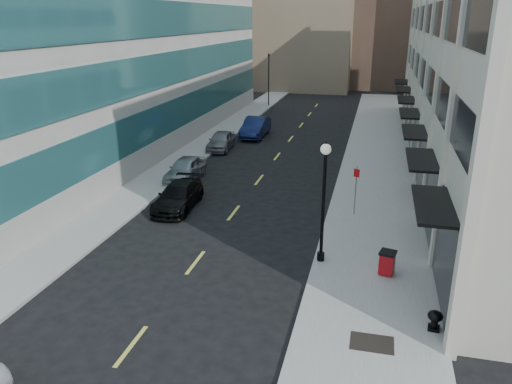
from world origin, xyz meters
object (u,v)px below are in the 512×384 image
at_px(car_black_pickup, 178,196).
at_px(urn_planter, 435,319).
at_px(car_blue_sedan, 255,127).
at_px(car_grey_sedan, 221,141).
at_px(car_silver_sedan, 185,169).
at_px(trash_bin, 387,262).
at_px(lamppost, 324,193).
at_px(sign_post, 356,184).
at_px(traffic_signal, 269,57).

bearing_deg(car_black_pickup, urn_planter, -37.83).
xyz_separation_m(car_blue_sedan, car_grey_sedan, (-1.60, -5.08, -0.12)).
height_order(car_silver_sedan, trash_bin, car_silver_sedan).
distance_m(car_black_pickup, lamppost, 10.08).
distance_m(car_grey_sedan, lamppost, 20.60).
bearing_deg(urn_planter, car_blue_sedan, 115.34).
xyz_separation_m(car_silver_sedan, urn_planter, (14.30, -13.84, -0.16)).
bearing_deg(car_grey_sedan, sign_post, -50.26).
height_order(car_black_pickup, car_blue_sedan, car_blue_sedan).
height_order(car_black_pickup, urn_planter, car_black_pickup).
bearing_deg(car_blue_sedan, sign_post, -60.88).
height_order(traffic_signal, car_grey_sedan, traffic_signal).
relative_size(car_blue_sedan, lamppost, 0.98).
relative_size(trash_bin, sign_post, 0.38).
bearing_deg(sign_post, car_grey_sedan, 155.18).
relative_size(car_silver_sedan, lamppost, 0.82).
bearing_deg(trash_bin, car_grey_sedan, 138.73).
bearing_deg(car_black_pickup, traffic_signal, 90.99).
relative_size(car_silver_sedan, urn_planter, 6.21).
xyz_separation_m(car_silver_sedan, sign_post, (11.10, -3.91, 1.12)).
bearing_deg(trash_bin, lamppost, -178.31).
bearing_deg(trash_bin, car_blue_sedan, 129.39).
bearing_deg(lamppost, trash_bin, -12.07).
height_order(car_silver_sedan, sign_post, sign_post).
relative_size(car_black_pickup, car_grey_sedan, 1.11).
distance_m(car_blue_sedan, urn_planter, 29.90).
bearing_deg(trash_bin, car_silver_sedan, 154.91).
xyz_separation_m(traffic_signal, lamppost, (10.80, -38.78, -2.46)).
bearing_deg(car_grey_sedan, traffic_signal, 88.64).
xyz_separation_m(trash_bin, sign_post, (-1.65, 6.36, 1.16)).
bearing_deg(sign_post, car_silver_sedan, -177.22).
relative_size(traffic_signal, car_blue_sedan, 1.35).
bearing_deg(traffic_signal, sign_post, -70.17).
distance_m(car_silver_sedan, urn_planter, 19.90).
bearing_deg(sign_post, traffic_signal, 131.99).
xyz_separation_m(car_black_pickup, car_silver_sedan, (-1.50, 4.90, 0.05)).
distance_m(car_black_pickup, sign_post, 9.72).
relative_size(car_silver_sedan, car_blue_sedan, 0.84).
relative_size(lamppost, sign_post, 1.97).
height_order(car_blue_sedan, lamppost, lamppost).
distance_m(lamppost, urn_planter, 6.56).
height_order(lamppost, urn_planter, lamppost).
height_order(car_grey_sedan, sign_post, sign_post).
relative_size(traffic_signal, car_silver_sedan, 1.61).
distance_m(trash_bin, urn_planter, 3.90).
bearing_deg(car_grey_sedan, lamppost, -63.67).
bearing_deg(trash_bin, car_black_pickup, 168.25).
xyz_separation_m(traffic_signal, car_silver_sedan, (0.80, -29.10, -4.98)).
distance_m(car_blue_sedan, trash_bin, 26.01).
relative_size(car_grey_sedan, trash_bin, 4.22).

